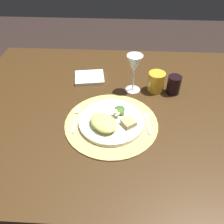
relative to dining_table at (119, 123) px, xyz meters
The scene contains 13 objects.
ground_plane 0.60m from the dining_table, ahead, with size 6.00×6.00×0.00m, color black.
dining_table is the anchor object (origin of this frame).
placemat 0.16m from the dining_table, 105.30° to the right, with size 0.38×0.38×0.01m, color tan.
dinner_plate 0.17m from the dining_table, 105.30° to the right, with size 0.26×0.26×0.02m, color silver.
pasta_serving 0.22m from the dining_table, 111.70° to the right, with size 0.12×0.09×0.04m, color #D6D266.
salad_greens 0.15m from the dining_table, 91.74° to the right, with size 0.06×0.08×0.03m.
bread_piece 0.20m from the dining_table, 75.42° to the right, with size 0.05×0.05×0.02m, color tan.
fork 0.24m from the dining_table, 147.75° to the right, with size 0.02×0.16×0.00m.
spoon 0.19m from the dining_table, 39.86° to the right, with size 0.03×0.13×0.01m.
napkin 0.29m from the dining_table, 128.19° to the left, with size 0.15×0.12×0.02m, color white.
wine_glass 0.27m from the dining_table, 64.67° to the left, with size 0.07×0.07×0.18m.
amber_tumbler 0.26m from the dining_table, 37.72° to the left, with size 0.08×0.08×0.09m, color gold.
dark_tumbler 0.31m from the dining_table, 24.67° to the left, with size 0.06×0.06×0.09m, color black.
Camera 1 is at (0.01, -0.80, 1.38)m, focal length 37.88 mm.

